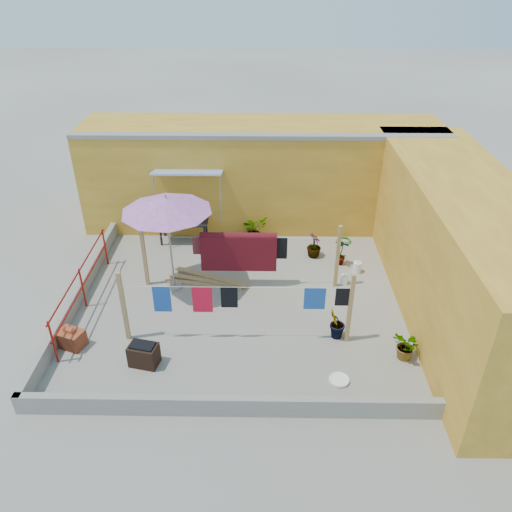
# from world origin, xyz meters

# --- Properties ---
(ground) EXTENTS (80.00, 80.00, 0.00)m
(ground) POSITION_xyz_m (0.00, 0.00, 0.00)
(ground) COLOR #9E998E
(ground) RESTS_ON ground
(wall_back) EXTENTS (11.00, 3.27, 3.21)m
(wall_back) POSITION_xyz_m (0.50, 4.69, 1.61)
(wall_back) COLOR gold
(wall_back) RESTS_ON ground
(wall_right) EXTENTS (2.40, 9.00, 3.20)m
(wall_right) POSITION_xyz_m (5.20, 0.00, 1.60)
(wall_right) COLOR gold
(wall_right) RESTS_ON ground
(parapet_front) EXTENTS (8.30, 0.16, 0.44)m
(parapet_front) POSITION_xyz_m (0.00, -3.58, 0.22)
(parapet_front) COLOR gray
(parapet_front) RESTS_ON ground
(parapet_left) EXTENTS (0.16, 7.30, 0.44)m
(parapet_left) POSITION_xyz_m (-4.08, 0.00, 0.22)
(parapet_left) COLOR gray
(parapet_left) RESTS_ON ground
(red_railing) EXTENTS (0.05, 4.20, 1.10)m
(red_railing) POSITION_xyz_m (-3.85, -0.20, 0.72)
(red_railing) COLOR maroon
(red_railing) RESTS_ON ground
(clothesline_rig) EXTENTS (5.09, 2.35, 1.80)m
(clothesline_rig) POSITION_xyz_m (-0.03, 0.58, 1.00)
(clothesline_rig) COLOR tan
(clothesline_rig) RESTS_ON ground
(patio_umbrella) EXTENTS (2.95, 2.95, 2.68)m
(patio_umbrella) POSITION_xyz_m (-1.76, 0.65, 2.40)
(patio_umbrella) COLOR gray
(patio_umbrella) RESTS_ON ground
(outdoor_table) EXTENTS (1.51, 0.77, 0.71)m
(outdoor_table) POSITION_xyz_m (-1.85, 3.20, 0.64)
(outdoor_table) COLOR black
(outdoor_table) RESTS_ON ground
(brick_stack) EXTENTS (0.67, 0.58, 0.49)m
(brick_stack) POSITION_xyz_m (-3.70, -1.69, 0.21)
(brick_stack) COLOR #A04324
(brick_stack) RESTS_ON ground
(lumber_pile) EXTENTS (2.24, 0.96, 0.14)m
(lumber_pile) POSITION_xyz_m (-0.93, 0.90, 0.07)
(lumber_pile) COLOR tan
(lumber_pile) RESTS_ON ground
(brazier) EXTENTS (0.68, 0.52, 0.54)m
(brazier) POSITION_xyz_m (-1.95, -2.23, 0.26)
(brazier) COLOR black
(brazier) RESTS_ON ground
(white_basin) EXTENTS (0.43, 0.43, 0.07)m
(white_basin) POSITION_xyz_m (2.17, -2.69, 0.04)
(white_basin) COLOR white
(white_basin) RESTS_ON ground
(water_jug_a) EXTENTS (0.20, 0.20, 0.31)m
(water_jug_a) POSITION_xyz_m (2.76, 0.91, 0.14)
(water_jug_a) COLOR white
(water_jug_a) RESTS_ON ground
(water_jug_b) EXTENTS (0.23, 0.23, 0.36)m
(water_jug_b) POSITION_xyz_m (3.18, 1.48, 0.16)
(water_jug_b) COLOR white
(water_jug_b) RESTS_ON ground
(green_hose) EXTENTS (0.46, 0.46, 0.07)m
(green_hose) POSITION_xyz_m (3.06, 3.20, 0.03)
(green_hose) COLOR #1E7419
(green_hose) RESTS_ON ground
(plant_back_a) EXTENTS (0.99, 0.98, 0.83)m
(plant_back_a) POSITION_xyz_m (0.31, 3.20, 0.41)
(plant_back_a) COLOR #19591A
(plant_back_a) RESTS_ON ground
(plant_back_b) EXTENTS (0.42, 0.42, 0.73)m
(plant_back_b) POSITION_xyz_m (2.05, 2.31, 0.37)
(plant_back_b) COLOR #19591A
(plant_back_b) RESTS_ON ground
(plant_right_a) EXTENTS (0.52, 0.46, 0.82)m
(plant_right_a) POSITION_xyz_m (2.79, 1.89, 0.41)
(plant_right_a) COLOR #19591A
(plant_right_a) RESTS_ON ground
(plant_right_b) EXTENTS (0.54, 0.56, 0.79)m
(plant_right_b) POSITION_xyz_m (2.26, -1.31, 0.40)
(plant_right_b) COLOR #19591A
(plant_right_b) RESTS_ON ground
(plant_right_c) EXTENTS (0.71, 0.76, 0.67)m
(plant_right_c) POSITION_xyz_m (3.70, -1.98, 0.34)
(plant_right_c) COLOR #19591A
(plant_right_c) RESTS_ON ground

